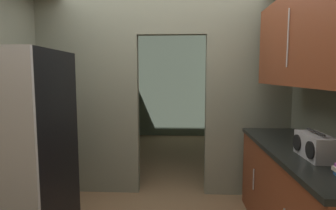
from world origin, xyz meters
TOP-DOWN VIEW (x-y plane):
  - kitchen_partition at (-0.03, 1.31)m, footprint 3.23×0.12m
  - adjoining_room_shell at (0.00, 3.60)m, footprint 3.23×3.54m
  - refrigerator at (-1.18, -0.01)m, footprint 0.81×0.80m
  - lower_cabinet_run at (1.30, 0.14)m, footprint 0.63×1.91m
  - upper_cabinet_counterside at (1.30, 0.14)m, footprint 0.36×1.72m
  - boombox at (1.26, -0.10)m, footprint 0.18×0.38m

SIDE VIEW (x-z plane):
  - lower_cabinet_run at x=1.30m, z-range 0.00..0.91m
  - refrigerator at x=-1.18m, z-range 0.00..1.75m
  - boombox at x=1.26m, z-range 0.90..1.11m
  - adjoining_room_shell at x=0.00m, z-range 0.00..2.74m
  - kitchen_partition at x=-0.03m, z-range 0.09..2.83m
  - upper_cabinet_counterside at x=1.30m, z-range 1.46..2.25m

